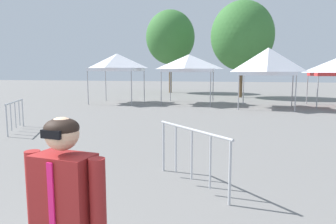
{
  "coord_description": "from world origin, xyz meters",
  "views": [
    {
      "loc": [
        1.92,
        -0.54,
        2.08
      ],
      "look_at": [
        0.34,
        5.22,
        1.3
      ],
      "focal_mm": 32.45,
      "sensor_mm": 36.0,
      "label": 1
    }
  ],
  "objects": [
    {
      "name": "tree_behind_tents_left",
      "position": [
        -6.22,
        30.22,
        5.65
      ],
      "size": [
        4.98,
        4.98,
        8.4
      ],
      "color": "brown",
      "rests_on": "ground"
    },
    {
      "name": "canopy_tent_behind_right",
      "position": [
        -6.92,
        18.69,
        2.76
      ],
      "size": [
        3.32,
        3.32,
        3.35
      ],
      "color": "#9E9EA3",
      "rests_on": "ground"
    },
    {
      "name": "crowd_barrier_near_person",
      "position": [
        -6.11,
        8.31,
        0.75
      ],
      "size": [
        1.0,
        1.89,
        1.08
      ],
      "color": "#B7BABF",
      "rests_on": "ground"
    },
    {
      "name": "tree_behind_tents_center",
      "position": [
        1.09,
        25.79,
        5.08
      ],
      "size": [
        5.15,
        5.15,
        7.92
      ],
      "color": "brown",
      "rests_on": "ground"
    },
    {
      "name": "canopy_tent_behind_left",
      "position": [
        2.84,
        18.25,
        2.72
      ],
      "size": [
        3.31,
        3.31,
        3.51
      ],
      "color": "#9E9EA3",
      "rests_on": "ground"
    },
    {
      "name": "person_foreground",
      "position": [
        0.69,
        1.22,
        1.03
      ],
      "size": [
        0.65,
        0.28,
        1.78
      ],
      "color": "#33384C",
      "rests_on": "ground"
    },
    {
      "name": "crowd_barrier_by_lift",
      "position": [
        0.91,
        4.79,
        0.75
      ],
      "size": [
        1.58,
        1.46,
        1.08
      ],
      "color": "#B7BABF",
      "rests_on": "ground"
    },
    {
      "name": "canopy_tent_far_right",
      "position": [
        -2.09,
        19.4,
        2.69
      ],
      "size": [
        3.45,
        3.45,
        3.27
      ],
      "color": "#9E9EA3",
      "rests_on": "ground"
    }
  ]
}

